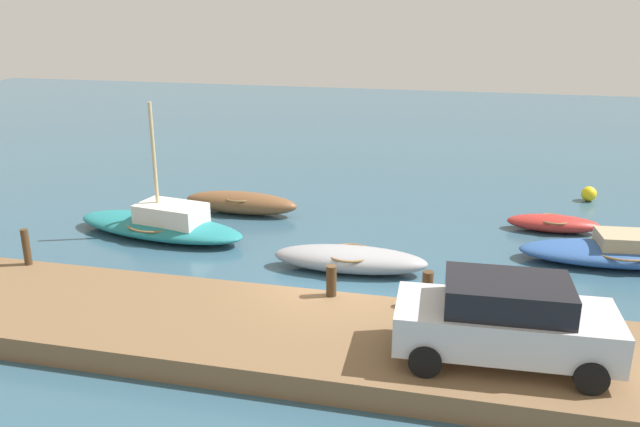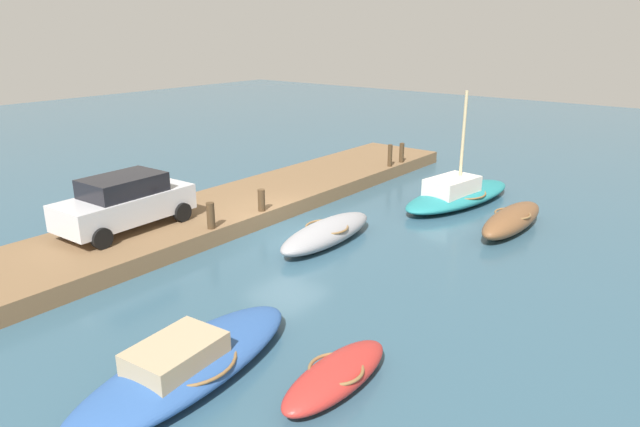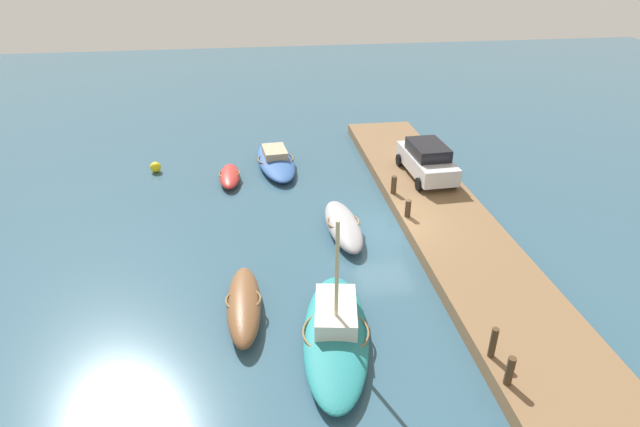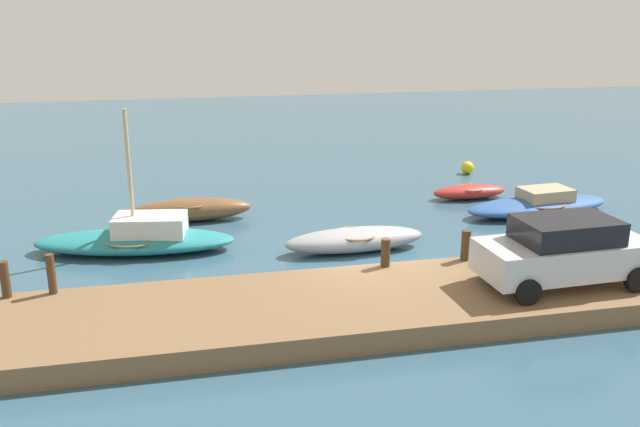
# 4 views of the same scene
# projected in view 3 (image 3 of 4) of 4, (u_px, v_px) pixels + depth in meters

# --- Properties ---
(ground_plane) EXTENTS (84.00, 84.00, 0.00)m
(ground_plane) POSITION_uv_depth(u_px,v_px,m) (386.00, 231.00, 22.65)
(ground_plane) COLOR #33566B
(dock_platform) EXTENTS (25.29, 3.97, 0.56)m
(dock_platform) POSITION_uv_depth(u_px,v_px,m) (446.00, 221.00, 22.85)
(dock_platform) COLOR brown
(dock_platform) RESTS_ON ground_plane
(sailboat_teal) EXTENTS (6.45, 3.00, 4.46)m
(sailboat_teal) POSITION_uv_depth(u_px,v_px,m) (336.00, 331.00, 16.33)
(sailboat_teal) COLOR teal
(sailboat_teal) RESTS_ON ground_plane
(dinghy_red) EXTENTS (3.03, 1.12, 0.56)m
(dinghy_red) POSITION_uv_depth(u_px,v_px,m) (230.00, 176.00, 27.03)
(dinghy_red) COLOR #B72D28
(dinghy_red) RESTS_ON ground_plane
(motorboat_blue) EXTENTS (5.89, 2.44, 0.96)m
(motorboat_blue) POSITION_uv_depth(u_px,v_px,m) (276.00, 160.00, 28.72)
(motorboat_blue) COLOR #2D569E
(motorboat_blue) RESTS_ON ground_plane
(rowboat_grey) EXTENTS (4.53, 1.53, 0.73)m
(rowboat_grey) POSITION_uv_depth(u_px,v_px,m) (343.00, 225.00, 22.31)
(rowboat_grey) COLOR #939399
(rowboat_grey) RESTS_ON ground_plane
(rowboat_brown) EXTENTS (4.29, 1.23, 0.82)m
(rowboat_brown) POSITION_uv_depth(u_px,v_px,m) (244.00, 305.00, 17.51)
(rowboat_brown) COLOR brown
(rowboat_brown) RESTS_ON ground_plane
(mooring_post_west) EXTENTS (0.22, 0.22, 0.92)m
(mooring_post_west) POSITION_uv_depth(u_px,v_px,m) (510.00, 371.00, 14.06)
(mooring_post_west) COLOR #47331E
(mooring_post_west) RESTS_ON dock_platform
(mooring_post_mid_west) EXTENTS (0.20, 0.20, 1.02)m
(mooring_post_mid_west) POSITION_uv_depth(u_px,v_px,m) (493.00, 343.00, 14.96)
(mooring_post_mid_west) COLOR #47331E
(mooring_post_mid_west) RESTS_ON dock_platform
(mooring_post_mid_east) EXTENTS (0.25, 0.25, 0.79)m
(mooring_post_mid_east) POSITION_uv_depth(u_px,v_px,m) (408.00, 208.00, 22.45)
(mooring_post_mid_east) COLOR #47331E
(mooring_post_mid_east) RESTS_ON dock_platform
(mooring_post_east) EXTENTS (0.26, 0.26, 0.86)m
(mooring_post_east) POSITION_uv_depth(u_px,v_px,m) (394.00, 185.00, 24.46)
(mooring_post_east) COLOR #47331E
(mooring_post_east) RESTS_ON dock_platform
(parked_car) EXTENTS (4.40, 2.17, 1.74)m
(parked_car) POSITION_uv_depth(u_px,v_px,m) (427.00, 160.00, 25.95)
(parked_car) COLOR silver
(parked_car) RESTS_ON dock_platform
(marker_buoy) EXTENTS (0.58, 0.58, 0.58)m
(marker_buoy) POSITION_uv_depth(u_px,v_px,m) (156.00, 167.00, 28.04)
(marker_buoy) COLOR yellow
(marker_buoy) RESTS_ON ground_plane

